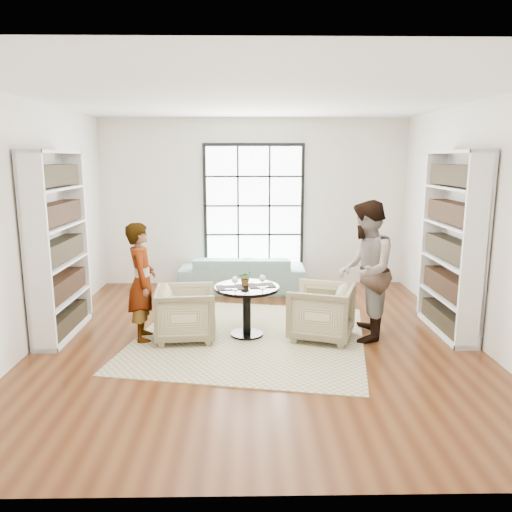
{
  "coord_description": "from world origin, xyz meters",
  "views": [
    {
      "loc": [
        -0.11,
        -6.07,
        2.31
      ],
      "look_at": [
        -0.0,
        0.4,
        1.03
      ],
      "focal_mm": 35.0,
      "sensor_mm": 36.0,
      "label": 1
    }
  ],
  "objects_px": {
    "pedestal_table": "(247,300)",
    "flower_centerpiece": "(246,278)",
    "wine_glass_left": "(235,280)",
    "person_left": "(142,282)",
    "armchair_right": "(321,312)",
    "person_right": "(365,271)",
    "wine_glass_right": "(262,279)",
    "sofa": "(242,273)",
    "armchair_left": "(186,313)"
  },
  "relations": [
    {
      "from": "pedestal_table",
      "to": "flower_centerpiece",
      "type": "distance_m",
      "value": 0.29
    },
    {
      "from": "pedestal_table",
      "to": "wine_glass_left",
      "type": "height_order",
      "value": "wine_glass_left"
    },
    {
      "from": "person_left",
      "to": "flower_centerpiece",
      "type": "bearing_deg",
      "value": -93.01
    },
    {
      "from": "armchair_right",
      "to": "person_right",
      "type": "bearing_deg",
      "value": 109.14
    },
    {
      "from": "person_left",
      "to": "wine_glass_right",
      "type": "relative_size",
      "value": 8.46
    },
    {
      "from": "pedestal_table",
      "to": "sofa",
      "type": "height_order",
      "value": "pedestal_table"
    },
    {
      "from": "person_left",
      "to": "sofa",
      "type": "bearing_deg",
      "value": -37.17
    },
    {
      "from": "armchair_left",
      "to": "person_left",
      "type": "height_order",
      "value": "person_left"
    },
    {
      "from": "armchair_right",
      "to": "person_right",
      "type": "xyz_separation_m",
      "value": [
        0.55,
        0.0,
        0.54
      ]
    },
    {
      "from": "person_left",
      "to": "person_right",
      "type": "xyz_separation_m",
      "value": [
        2.83,
        -0.01,
        0.14
      ]
    },
    {
      "from": "sofa",
      "to": "armchair_left",
      "type": "distance_m",
      "value": 2.48
    },
    {
      "from": "armchair_left",
      "to": "wine_glass_right",
      "type": "height_order",
      "value": "wine_glass_right"
    },
    {
      "from": "pedestal_table",
      "to": "person_right",
      "type": "relative_size",
      "value": 0.47
    },
    {
      "from": "armchair_left",
      "to": "flower_centerpiece",
      "type": "bearing_deg",
      "value": -84.25
    },
    {
      "from": "pedestal_table",
      "to": "sofa",
      "type": "distance_m",
      "value": 2.29
    },
    {
      "from": "pedestal_table",
      "to": "sofa",
      "type": "bearing_deg",
      "value": 92.0
    },
    {
      "from": "person_right",
      "to": "wine_glass_right",
      "type": "height_order",
      "value": "person_right"
    },
    {
      "from": "flower_centerpiece",
      "to": "armchair_right",
      "type": "bearing_deg",
      "value": -8.99
    },
    {
      "from": "pedestal_table",
      "to": "armchair_left",
      "type": "bearing_deg",
      "value": -173.02
    },
    {
      "from": "armchair_right",
      "to": "flower_centerpiece",
      "type": "height_order",
      "value": "flower_centerpiece"
    },
    {
      "from": "pedestal_table",
      "to": "flower_centerpiece",
      "type": "relative_size",
      "value": 4.29
    },
    {
      "from": "pedestal_table",
      "to": "sofa",
      "type": "xyz_separation_m",
      "value": [
        -0.08,
        2.28,
        -0.18
      ]
    },
    {
      "from": "pedestal_table",
      "to": "person_right",
      "type": "height_order",
      "value": "person_right"
    },
    {
      "from": "person_right",
      "to": "wine_glass_right",
      "type": "distance_m",
      "value": 1.31
    },
    {
      "from": "armchair_left",
      "to": "armchair_right",
      "type": "bearing_deg",
      "value": -95.41
    },
    {
      "from": "sofa",
      "to": "person_left",
      "type": "height_order",
      "value": "person_left"
    },
    {
      "from": "sofa",
      "to": "flower_centerpiece",
      "type": "height_order",
      "value": "flower_centerpiece"
    },
    {
      "from": "sofa",
      "to": "flower_centerpiece",
      "type": "xyz_separation_m",
      "value": [
        0.06,
        -2.23,
        0.46
      ]
    },
    {
      "from": "flower_centerpiece",
      "to": "armchair_left",
      "type": "bearing_deg",
      "value": -169.02
    },
    {
      "from": "armchair_left",
      "to": "armchair_right",
      "type": "distance_m",
      "value": 1.73
    },
    {
      "from": "pedestal_table",
      "to": "person_right",
      "type": "distance_m",
      "value": 1.56
    },
    {
      "from": "pedestal_table",
      "to": "wine_glass_right",
      "type": "relative_size",
      "value": 4.68
    },
    {
      "from": "pedestal_table",
      "to": "person_left",
      "type": "height_order",
      "value": "person_left"
    },
    {
      "from": "wine_glass_left",
      "to": "flower_centerpiece",
      "type": "xyz_separation_m",
      "value": [
        0.13,
        0.23,
        -0.03
      ]
    },
    {
      "from": "wine_glass_right",
      "to": "flower_centerpiece",
      "type": "relative_size",
      "value": 0.92
    },
    {
      "from": "pedestal_table",
      "to": "flower_centerpiece",
      "type": "bearing_deg",
      "value": 105.73
    },
    {
      "from": "flower_centerpiece",
      "to": "person_left",
      "type": "bearing_deg",
      "value": -173.57
    },
    {
      "from": "pedestal_table",
      "to": "wine_glass_right",
      "type": "distance_m",
      "value": 0.39
    },
    {
      "from": "pedestal_table",
      "to": "person_right",
      "type": "xyz_separation_m",
      "value": [
        1.51,
        -0.1,
        0.4
      ]
    },
    {
      "from": "sofa",
      "to": "flower_centerpiece",
      "type": "relative_size",
      "value": 10.95
    },
    {
      "from": "pedestal_table",
      "to": "person_left",
      "type": "xyz_separation_m",
      "value": [
        -1.33,
        -0.1,
        0.27
      ]
    },
    {
      "from": "sofa",
      "to": "flower_centerpiece",
      "type": "distance_m",
      "value": 2.27
    },
    {
      "from": "armchair_left",
      "to": "wine_glass_right",
      "type": "distance_m",
      "value": 1.08
    },
    {
      "from": "sofa",
      "to": "wine_glass_left",
      "type": "bearing_deg",
      "value": 90.04
    },
    {
      "from": "armchair_left",
      "to": "flower_centerpiece",
      "type": "xyz_separation_m",
      "value": [
        0.76,
        0.15,
        0.43
      ]
    },
    {
      "from": "person_right",
      "to": "flower_centerpiece",
      "type": "distance_m",
      "value": 1.53
    },
    {
      "from": "sofa",
      "to": "armchair_left",
      "type": "height_order",
      "value": "armchair_left"
    },
    {
      "from": "armchair_left",
      "to": "pedestal_table",
      "type": "bearing_deg",
      "value": -88.25
    },
    {
      "from": "person_left",
      "to": "person_right",
      "type": "distance_m",
      "value": 2.84
    },
    {
      "from": "sofa",
      "to": "armchair_right",
      "type": "height_order",
      "value": "armchair_right"
    }
  ]
}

